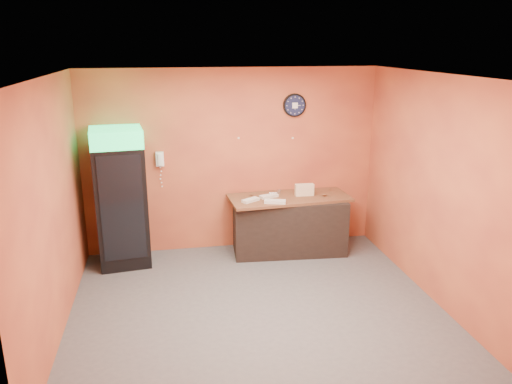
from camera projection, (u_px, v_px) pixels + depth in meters
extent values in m
plane|color=#47474C|center=(256.00, 306.00, 6.19)|extent=(4.50, 4.50, 0.00)
cube|color=#CE673A|center=(232.00, 161.00, 7.67)|extent=(4.50, 0.02, 2.80)
cube|color=#CE673A|center=(52.00, 210.00, 5.39)|extent=(0.02, 4.00, 2.80)
cube|color=#CE673A|center=(434.00, 189.00, 6.18)|extent=(0.02, 4.00, 2.80)
cube|color=white|center=(256.00, 76.00, 5.39)|extent=(4.50, 4.00, 0.02)
cube|color=black|center=(121.00, 206.00, 7.20)|extent=(0.78, 0.78, 1.76)
cube|color=#1AE468|center=(116.00, 137.00, 6.91)|extent=(0.78, 0.78, 0.25)
cube|color=black|center=(116.00, 209.00, 6.83)|extent=(0.58, 0.09, 1.51)
cube|color=black|center=(289.00, 225.00, 7.74)|extent=(1.75, 0.88, 0.85)
cylinder|color=black|center=(294.00, 105.00, 7.58)|extent=(0.35, 0.05, 0.35)
cylinder|color=#0F1433|center=(295.00, 105.00, 7.55)|extent=(0.30, 0.01, 0.30)
cube|color=white|center=(295.00, 105.00, 7.54)|extent=(0.09, 0.00, 0.09)
cube|color=white|center=(160.00, 159.00, 7.41)|extent=(0.12, 0.07, 0.21)
cube|color=white|center=(160.00, 160.00, 7.37)|extent=(0.05, 0.04, 0.18)
cube|color=brown|center=(289.00, 198.00, 7.61)|extent=(1.87, 0.89, 0.04)
cube|color=beige|center=(304.00, 194.00, 7.64)|extent=(0.29, 0.10, 0.06)
cube|color=beige|center=(304.00, 190.00, 7.63)|extent=(0.29, 0.10, 0.06)
cube|color=beige|center=(304.00, 186.00, 7.61)|extent=(0.29, 0.10, 0.06)
cube|color=silver|center=(251.00, 200.00, 7.36)|extent=(0.29, 0.24, 0.04)
cube|color=silver|center=(275.00, 202.00, 7.29)|extent=(0.33, 0.21, 0.04)
cube|color=silver|center=(269.00, 196.00, 7.55)|extent=(0.31, 0.20, 0.04)
cylinder|color=silver|center=(279.00, 191.00, 7.76)|extent=(0.06, 0.06, 0.06)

